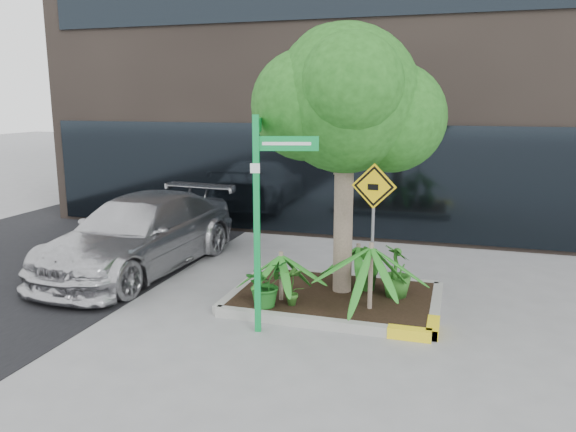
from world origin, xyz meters
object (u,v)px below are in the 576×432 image
(tree, at_px, (346,99))
(cattle_sign, at_px, (373,211))
(street_sign_post, at_px, (261,200))
(parked_car, at_px, (140,234))

(tree, relative_size, cattle_sign, 2.03)
(tree, xyz_separation_m, street_sign_post, (-0.84, -1.59, -1.37))
(street_sign_post, bearing_deg, cattle_sign, 20.42)
(parked_car, relative_size, cattle_sign, 2.24)
(parked_car, bearing_deg, cattle_sign, -8.03)
(cattle_sign, bearing_deg, street_sign_post, -139.24)
(street_sign_post, xyz_separation_m, cattle_sign, (1.40, 1.00, -0.26))
(parked_car, distance_m, street_sign_post, 4.02)
(tree, height_order, street_sign_post, tree)
(tree, distance_m, cattle_sign, 1.82)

